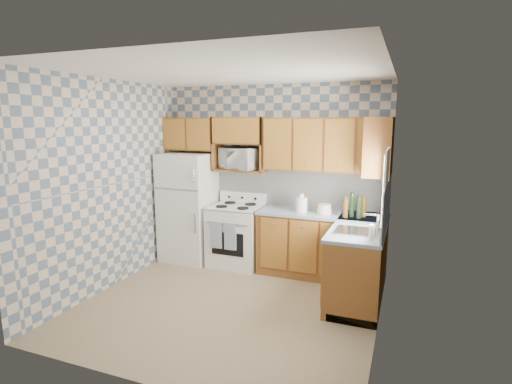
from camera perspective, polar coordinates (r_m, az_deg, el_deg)
floor at (r=4.99m, az=-3.77°, el=-15.70°), size 3.40×3.40×0.00m
back_wall at (r=6.04m, az=2.46°, el=2.30°), size 3.40×0.02×2.70m
right_wall at (r=4.16m, az=17.81°, el=-1.79°), size 0.02×3.20×2.70m
backsplash_back at (r=5.94m, az=6.08°, el=0.65°), size 2.60×0.02×0.56m
backsplash_right at (r=4.97m, az=18.16°, el=-1.67°), size 0.02×1.60×0.56m
refrigerator at (r=6.34m, az=-9.61°, el=-2.14°), size 0.75×0.70×1.68m
stove_body at (r=6.10m, az=-2.81°, el=-6.29°), size 0.76×0.65×0.90m
cooktop at (r=5.98m, az=-2.85°, el=-2.11°), size 0.76×0.65×0.02m
backguard at (r=6.21m, az=-1.83°, el=-0.75°), size 0.76×0.08×0.17m
dish_towel_left at (r=5.84m, az=-5.72°, el=-6.17°), size 0.18×0.02×0.38m
dish_towel_right at (r=5.75m, az=-3.71°, el=-6.41°), size 0.18×0.02×0.38m
base_cabinets_back at (r=5.74m, az=9.31°, el=-7.56°), size 1.75×0.60×0.88m
base_cabinets_right at (r=5.19m, az=14.46°, el=-9.70°), size 0.60×1.60×0.88m
countertop_back at (r=5.62m, az=9.43°, el=-3.10°), size 1.77×0.63×0.04m
countertop_right at (r=5.06m, az=14.63°, el=-4.78°), size 0.63×1.60×0.04m
upper_cabinets_back at (r=5.62m, az=10.00°, el=6.69°), size 1.75×0.33×0.74m
upper_cabinets_fridge at (r=6.37m, az=-9.18°, el=8.19°), size 0.82×0.33×0.50m
upper_cabinets_right at (r=5.34m, az=17.15°, el=6.22°), size 0.33×0.70×0.74m
microwave_shelf at (r=6.04m, az=-2.28°, el=3.11°), size 0.80×0.33×0.03m
microwave at (r=6.03m, az=-2.16°, el=4.80°), size 0.68×0.55×0.33m
sink at (r=4.72m, az=14.21°, el=-5.54°), size 0.48×0.40×0.03m
window at (r=4.58m, az=18.04°, el=0.55°), size 0.02×0.66×0.86m
bottle_0 at (r=5.42m, az=13.53°, el=-1.84°), size 0.07×0.07×0.31m
bottle_1 at (r=5.35m, az=14.50°, el=-2.15°), size 0.07×0.07×0.29m
bottle_2 at (r=5.44m, az=15.14°, el=-2.08°), size 0.07×0.07×0.27m
bottle_3 at (r=5.36m, az=12.66°, el=-2.28°), size 0.07×0.07×0.25m
knife_block at (r=5.60m, az=6.74°, el=-1.60°), size 0.13×0.13×0.24m
electric_kettle at (r=5.57m, az=6.51°, el=-1.84°), size 0.16×0.16×0.21m
food_containers at (r=5.53m, az=9.73°, el=-2.41°), size 0.20×0.20×0.13m
soap_bottle at (r=4.44m, az=16.21°, el=-5.54°), size 0.06×0.06×0.17m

